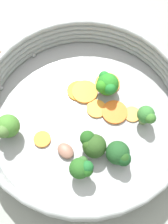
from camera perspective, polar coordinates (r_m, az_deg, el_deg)
The scene contains 19 objects.
ground_plane at distance 0.48m, azimuth 0.00°, elevation -1.63°, with size 4.00×4.00×0.00m, color gray.
skillet at distance 0.47m, azimuth 0.00°, elevation -1.22°, with size 0.34×0.34×0.02m, color #939699.
skillet_rim_wall at distance 0.44m, azimuth 0.00°, elevation 0.78°, with size 0.35×0.35×0.06m.
skillet_rivet_left at distance 0.54m, azimuth -10.88°, elevation 12.10°, with size 0.01×0.01×0.01m, color #909598.
skillet_rivet_right at distance 0.51m, azimuth -17.67°, elevation 5.07°, with size 0.01×0.01×0.01m, color #96969D.
carrot_slice_0 at distance 0.49m, azimuth 5.13°, elevation 6.19°, with size 0.05×0.05×0.00m, color orange.
carrot_slice_1 at distance 0.45m, azimuth -9.07°, elevation -5.87°, with size 0.03×0.03×0.00m, color orange.
carrot_slice_2 at distance 0.48m, azimuth 0.19°, elevation 4.42°, with size 0.05×0.05×0.01m, color orange.
carrot_slice_3 at distance 0.47m, azimuth 2.74°, elevation 0.72°, with size 0.04×0.04×0.00m, color orange.
carrot_slice_4 at distance 0.47m, azimuth 10.42°, elevation -0.47°, with size 0.03×0.03×0.00m, color #F4913E.
carrot_slice_5 at distance 0.47m, azimuth 6.62°, elevation 0.17°, with size 0.05×0.05×0.01m, color orange.
carrot_slice_6 at distance 0.48m, azimuth -1.25°, elevation 4.64°, with size 0.04×0.04×0.00m, color orange.
broccoli_floret_0 at distance 0.40m, azimuth -0.50°, elevation -12.12°, with size 0.04×0.03×0.05m.
broccoli_floret_1 at distance 0.42m, azimuth 7.65°, elevation -9.11°, with size 0.04×0.04×0.04m.
broccoli_floret_2 at distance 0.44m, azimuth -16.60°, elevation -3.11°, with size 0.04×0.04×0.05m.
broccoli_floret_3 at distance 0.45m, azimuth 13.52°, elevation -0.84°, with size 0.03×0.03×0.04m.
broccoli_floret_4 at distance 0.42m, azimuth 1.93°, elevation -7.11°, with size 0.04×0.04×0.04m.
broccoli_floret_5 at distance 0.46m, azimuth 5.02°, elevation 5.98°, with size 0.04×0.05×0.04m.
mushroom_piece_0 at distance 0.43m, azimuth -4.04°, elevation -8.44°, with size 0.03×0.02×0.01m, color #845C4C.
Camera 1 is at (-0.02, -0.19, 0.44)m, focal length 42.00 mm.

